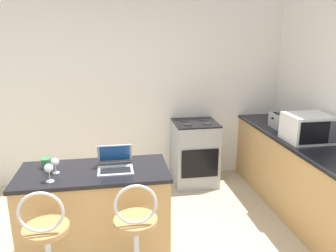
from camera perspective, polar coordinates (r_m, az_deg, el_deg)
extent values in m
cube|color=silver|center=(4.63, -7.78, 5.98)|extent=(12.00, 0.06, 2.60)
cube|color=tan|center=(3.22, -12.34, -15.20)|extent=(1.30, 0.59, 0.87)
cube|color=black|center=(3.02, -12.84, -7.84)|extent=(1.33, 0.62, 0.03)
cube|color=tan|center=(4.07, 23.40, -9.40)|extent=(0.57, 2.95, 0.87)
cube|color=black|center=(3.91, 24.11, -3.39)|extent=(0.60, 2.98, 0.03)
cylinder|color=#B7844C|center=(2.70, -20.47, -16.45)|extent=(0.34, 0.34, 0.04)
torus|color=silver|center=(2.52, -21.28, -13.86)|extent=(0.32, 0.02, 0.32)
cylinder|color=#B7844C|center=(2.65, -5.67, -16.11)|extent=(0.34, 0.34, 0.04)
torus|color=silver|center=(2.47, -5.63, -13.47)|extent=(0.32, 0.02, 0.32)
cube|color=#B7BABF|center=(2.97, -9.13, -7.61)|extent=(0.31, 0.23, 0.01)
cube|color=black|center=(2.95, -9.13, -7.63)|extent=(0.26, 0.13, 0.00)
cube|color=#B7BABF|center=(3.05, -9.25, -4.75)|extent=(0.31, 0.11, 0.20)
cube|color=#19478C|center=(3.04, -9.25, -4.74)|extent=(0.27, 0.09, 0.17)
cube|color=white|center=(4.00, 23.12, -0.28)|extent=(0.48, 0.40, 0.31)
cube|color=black|center=(3.82, 24.19, -1.14)|extent=(0.34, 0.01, 0.25)
cube|color=#4C4C51|center=(3.94, 26.82, -0.96)|extent=(0.10, 0.01, 0.25)
cube|color=#9EA3A8|center=(4.46, 18.85, 0.87)|extent=(0.19, 0.27, 0.19)
cube|color=black|center=(4.42, 18.54, 2.04)|extent=(0.04, 0.19, 0.00)
cube|color=black|center=(4.46, 19.38, 2.07)|extent=(0.04, 0.19, 0.00)
cube|color=black|center=(4.41, 17.72, 1.29)|extent=(0.02, 0.02, 0.02)
cube|color=#9EA3A8|center=(4.66, 4.68, -4.82)|extent=(0.59, 0.57, 0.88)
cube|color=black|center=(4.41, 5.58, -6.53)|extent=(0.50, 0.01, 0.40)
cube|color=black|center=(4.52, 4.80, 0.53)|extent=(0.59, 0.57, 0.02)
cylinder|color=black|center=(4.38, 3.47, 0.25)|extent=(0.11, 0.11, 0.01)
cylinder|color=black|center=(4.45, 6.83, 0.40)|extent=(0.11, 0.11, 0.01)
cylinder|color=black|center=(4.60, 2.84, 0.99)|extent=(0.11, 0.11, 0.01)
cylinder|color=black|center=(4.66, 6.06, 1.13)|extent=(0.11, 0.11, 0.01)
cylinder|color=silver|center=(2.89, -19.85, -9.05)|extent=(0.07, 0.07, 0.00)
cylinder|color=silver|center=(2.88, -19.93, -8.24)|extent=(0.01, 0.01, 0.08)
sphere|color=silver|center=(2.85, -20.07, -6.90)|extent=(0.07, 0.07, 0.07)
cylinder|color=silver|center=(3.05, -18.91, -7.71)|extent=(0.06, 0.06, 0.00)
cylinder|color=silver|center=(3.03, -18.97, -7.08)|extent=(0.01, 0.01, 0.07)
sphere|color=silver|center=(3.01, -19.08, -5.96)|extent=(0.07, 0.07, 0.07)
cylinder|color=#338447|center=(3.17, -20.46, -6.09)|extent=(0.09, 0.09, 0.09)
torus|color=#338447|center=(3.16, -19.49, -5.99)|extent=(0.01, 0.06, 0.06)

